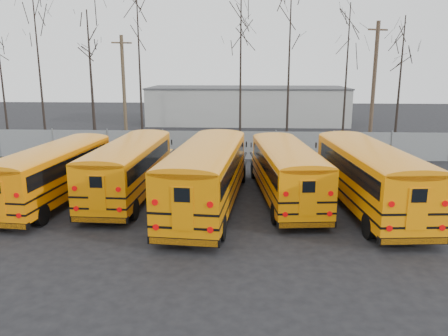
# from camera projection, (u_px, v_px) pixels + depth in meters

# --- Properties ---
(ground) EXTENTS (120.00, 120.00, 0.00)m
(ground) POSITION_uv_depth(u_px,v_px,m) (203.00, 215.00, 19.47)
(ground) COLOR black
(ground) RESTS_ON ground
(fence) EXTENTS (40.00, 0.04, 2.00)m
(fence) POSITION_uv_depth(u_px,v_px,m) (219.00, 145.00, 30.91)
(fence) COLOR gray
(fence) RESTS_ON ground
(distant_building) EXTENTS (22.00, 8.00, 4.00)m
(distant_building) POSITION_uv_depth(u_px,v_px,m) (247.00, 106.00, 50.02)
(distant_building) COLOR #A2A39E
(distant_building) RESTS_ON ground
(bus_a) EXTENTS (3.15, 10.21, 2.82)m
(bus_a) POSITION_uv_depth(u_px,v_px,m) (55.00, 169.00, 21.02)
(bus_a) COLOR black
(bus_a) RESTS_ON ground
(bus_b) EXTENTS (2.70, 10.45, 2.90)m
(bus_b) POSITION_uv_depth(u_px,v_px,m) (130.00, 164.00, 21.74)
(bus_b) COLOR black
(bus_b) RESTS_ON ground
(bus_c) EXTENTS (3.52, 11.44, 3.15)m
(bus_c) POSITION_uv_depth(u_px,v_px,m) (207.00, 171.00, 19.79)
(bus_c) COLOR black
(bus_c) RESTS_ON ground
(bus_d) EXTENTS (3.35, 10.32, 2.84)m
(bus_d) POSITION_uv_depth(u_px,v_px,m) (286.00, 168.00, 21.13)
(bus_d) COLOR black
(bus_d) RESTS_ON ground
(bus_e) EXTENTS (3.43, 11.13, 3.07)m
(bus_e) POSITION_uv_depth(u_px,v_px,m) (368.00, 171.00, 19.82)
(bus_e) COLOR black
(bus_e) RESTS_ON ground
(utility_pole_left) EXTENTS (1.47, 0.75, 8.79)m
(utility_pole_left) POSITION_uv_depth(u_px,v_px,m) (124.00, 91.00, 34.51)
(utility_pole_left) COLOR #4F402C
(utility_pole_left) RESTS_ON ground
(utility_pole_right) EXTENTS (1.67, 0.77, 9.81)m
(utility_pole_right) POSITION_uv_depth(u_px,v_px,m) (374.00, 84.00, 34.23)
(utility_pole_right) COLOR #473728
(utility_pole_right) RESTS_ON ground
(tree_0) EXTENTS (0.26, 0.26, 10.87)m
(tree_0) POSITION_uv_depth(u_px,v_px,m) (2.00, 79.00, 34.92)
(tree_0) COLOR black
(tree_0) RESTS_ON ground
(tree_1) EXTENTS (0.26, 0.26, 12.13)m
(tree_1) POSITION_uv_depth(u_px,v_px,m) (40.00, 71.00, 31.91)
(tree_1) COLOR black
(tree_1) RESTS_ON ground
(tree_2) EXTENTS (0.26, 0.26, 10.64)m
(tree_2) POSITION_uv_depth(u_px,v_px,m) (91.00, 81.00, 34.31)
(tree_2) COLOR black
(tree_2) RESTS_ON ground
(tree_3) EXTENTS (0.26, 0.26, 12.67)m
(tree_3) POSITION_uv_depth(u_px,v_px,m) (140.00, 68.00, 33.79)
(tree_3) COLOR black
(tree_3) RESTS_ON ground
(tree_4) EXTENTS (0.26, 0.26, 12.97)m
(tree_4) POSITION_uv_depth(u_px,v_px,m) (241.00, 66.00, 32.43)
(tree_4) COLOR black
(tree_4) RESTS_ON ground
(tree_5) EXTENTS (0.26, 0.26, 12.19)m
(tree_5) POSITION_uv_depth(u_px,v_px,m) (289.00, 71.00, 32.22)
(tree_5) COLOR black
(tree_5) RESTS_ON ground
(tree_6) EXTENTS (0.26, 0.26, 11.19)m
(tree_6) POSITION_uv_depth(u_px,v_px,m) (346.00, 77.00, 34.43)
(tree_6) COLOR black
(tree_6) RESTS_ON ground
(tree_7) EXTENTS (0.26, 0.26, 10.19)m
(tree_7) POSITION_uv_depth(u_px,v_px,m) (400.00, 84.00, 33.98)
(tree_7) COLOR black
(tree_7) RESTS_ON ground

